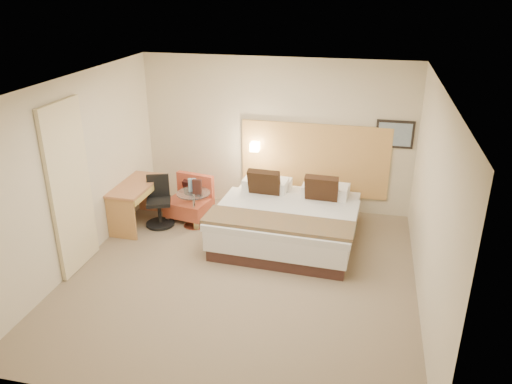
% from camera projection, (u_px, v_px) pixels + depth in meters
% --- Properties ---
extents(floor, '(4.80, 5.00, 0.02)m').
position_uv_depth(floor, '(242.00, 276.00, 7.09)').
color(floor, '#7C6A53').
rests_on(floor, ground).
extents(ceiling, '(4.80, 5.00, 0.02)m').
position_uv_depth(ceiling, '(239.00, 84.00, 6.03)').
color(ceiling, white).
rests_on(ceiling, floor).
extents(wall_back, '(4.80, 0.02, 2.70)m').
position_uv_depth(wall_back, '(276.00, 135.00, 8.81)').
color(wall_back, beige).
rests_on(wall_back, floor).
extents(wall_front, '(4.80, 0.02, 2.70)m').
position_uv_depth(wall_front, '(168.00, 296.00, 4.31)').
color(wall_front, beige).
rests_on(wall_front, floor).
extents(wall_left, '(0.02, 5.00, 2.70)m').
position_uv_depth(wall_left, '(76.00, 173.00, 7.05)').
color(wall_left, beige).
rests_on(wall_left, floor).
extents(wall_right, '(0.02, 5.00, 2.70)m').
position_uv_depth(wall_right, '(432.00, 204.00, 6.06)').
color(wall_right, beige).
rests_on(wall_right, floor).
extents(headboard_panel, '(2.60, 0.04, 1.30)m').
position_uv_depth(headboard_panel, '(314.00, 160.00, 8.79)').
color(headboard_panel, tan).
rests_on(headboard_panel, wall_back).
extents(art_frame, '(0.62, 0.03, 0.47)m').
position_uv_depth(art_frame, '(395.00, 134.00, 8.31)').
color(art_frame, black).
rests_on(art_frame, wall_back).
extents(art_canvas, '(0.54, 0.01, 0.39)m').
position_uv_depth(art_canvas, '(395.00, 135.00, 8.29)').
color(art_canvas, slate).
rests_on(art_canvas, wall_back).
extents(lamp_arm, '(0.02, 0.12, 0.02)m').
position_uv_depth(lamp_arm, '(256.00, 146.00, 8.88)').
color(lamp_arm, silver).
rests_on(lamp_arm, wall_back).
extents(lamp_shade, '(0.15, 0.15, 0.15)m').
position_uv_depth(lamp_shade, '(255.00, 147.00, 8.83)').
color(lamp_shade, '#FFEDC6').
rests_on(lamp_shade, wall_back).
extents(curtain, '(0.06, 0.90, 2.42)m').
position_uv_depth(curtain, '(70.00, 188.00, 6.87)').
color(curtain, beige).
rests_on(curtain, wall_left).
extents(bottle_a, '(0.07, 0.07, 0.22)m').
position_uv_depth(bottle_a, '(190.00, 185.00, 8.26)').
color(bottle_a, '#7FABC4').
rests_on(bottle_a, side_table).
extents(bottle_b, '(0.07, 0.07, 0.22)m').
position_uv_depth(bottle_b, '(194.00, 185.00, 8.26)').
color(bottle_b, '#98BCEC').
rests_on(bottle_b, side_table).
extents(menu_folder, '(0.15, 0.06, 0.25)m').
position_uv_depth(menu_folder, '(197.00, 187.00, 8.16)').
color(menu_folder, '#371A16').
rests_on(menu_folder, side_table).
extents(bed, '(2.25, 2.19, 1.05)m').
position_uv_depth(bed, '(288.00, 220.00, 7.96)').
color(bed, '#39211C').
rests_on(bed, floor).
extents(lounge_chair, '(0.80, 0.73, 0.74)m').
position_uv_depth(lounge_chair, '(190.00, 201.00, 8.73)').
color(lounge_chair, '#B57055').
rests_on(lounge_chair, floor).
extents(side_table, '(0.57, 0.57, 0.63)m').
position_uv_depth(side_table, '(194.00, 208.00, 8.35)').
color(side_table, silver).
rests_on(side_table, floor).
extents(desk, '(0.56, 1.19, 0.74)m').
position_uv_depth(desk, '(137.00, 193.00, 8.36)').
color(desk, '#AD6C44').
rests_on(desk, floor).
extents(desk_chair, '(0.62, 0.62, 0.85)m').
position_uv_depth(desk_chair, '(159.00, 205.00, 8.44)').
color(desk_chair, black).
rests_on(desk_chair, floor).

